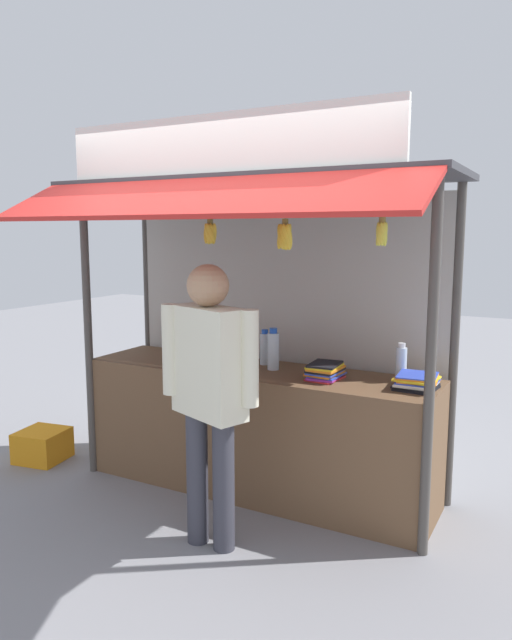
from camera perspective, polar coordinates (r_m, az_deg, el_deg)
The scene contains 14 objects.
ground_plane at distance 4.47m, azimuth 0.00°, elevation -15.87°, with size 20.00×20.00×0.00m, color gray.
stall_counter at distance 4.31m, azimuth 0.00°, elevation -10.49°, with size 2.54×0.64×0.89m, color brown.
stall_structure at distance 4.14m, azimuth 0.44°, elevation 4.16°, with size 2.74×1.45×2.54m.
water_bottle_front_right at distance 4.66m, azimuth -5.01°, elevation -1.97°, with size 0.07×0.07×0.25m.
water_bottle_mid_left at distance 3.93m, azimuth 13.79°, elevation -4.10°, with size 0.07×0.07×0.25m.
water_bottle_back_left at distance 4.15m, azimuth 1.67°, elevation -2.93°, with size 0.08×0.08×0.29m.
water_bottle_far_left at distance 4.31m, azimuth 0.85°, elevation -2.72°, with size 0.07×0.07×0.26m.
magazine_stack_far_right at distance 3.79m, azimuth 15.21°, elevation -5.75°, with size 0.27×0.29×0.09m.
magazine_stack_back_right at distance 3.91m, azimuth 6.67°, elevation -4.92°, with size 0.21×0.28×0.11m.
banana_bunch_inner_left at distance 3.51m, azimuth 2.79°, elevation 8.05°, with size 0.11×0.12×0.33m.
banana_bunch_inner_right at distance 3.30m, azimuth 12.02°, elevation 8.18°, with size 0.08×0.08×0.30m.
banana_bunch_rightmost at distance 3.77m, azimuth -4.45°, elevation 8.34°, with size 0.10×0.10×0.30m.
vendor_person at distance 3.41m, azimuth -4.54°, elevation -5.83°, with size 0.63×0.35×1.67m.
plastic_crate at distance 5.22m, azimuth -19.85°, elevation -11.27°, with size 0.35×0.35×0.25m, color orange.
Camera 1 is at (1.94, -3.58, 1.84)m, focal length 33.25 mm.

